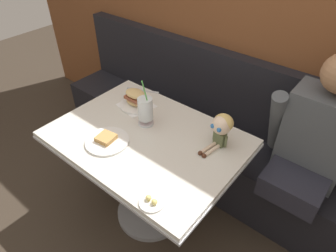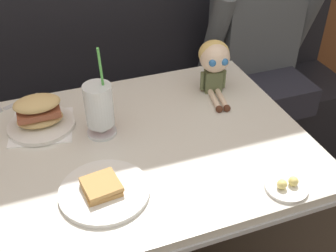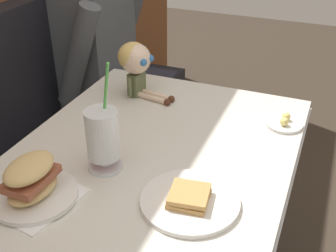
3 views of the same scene
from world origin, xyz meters
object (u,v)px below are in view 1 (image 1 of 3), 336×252
object	(u,v)px
milkshake_glass	(145,110)
sandwich_plate	(136,100)
butter_knife	(137,90)
butter_saucer	(152,202)
diner_patron	(315,140)
toast_plate	(107,140)
seated_doll	(222,126)

from	to	relation	value
milkshake_glass	sandwich_plate	world-z (taller)	milkshake_glass
sandwich_plate	butter_knife	bearing A→B (deg)	132.12
butter_knife	milkshake_glass	bearing A→B (deg)	-38.38
butter_knife	butter_saucer	bearing A→B (deg)	-42.43
milkshake_glass	sandwich_plate	bearing A→B (deg)	150.51
diner_patron	toast_plate	bearing A→B (deg)	-140.43
butter_saucer	diner_patron	bearing A→B (deg)	64.40
sandwich_plate	diner_patron	xyz separation A→B (m)	(1.04, 0.39, -0.04)
seated_doll	toast_plate	bearing A→B (deg)	-142.76
sandwich_plate	seated_doll	distance (m)	0.64
toast_plate	diner_patron	size ratio (longest dim) A/B	0.31
milkshake_glass	butter_knife	world-z (taller)	milkshake_glass
toast_plate	sandwich_plate	xyz separation A→B (m)	(-0.13, 0.37, 0.03)
butter_saucer	seated_doll	bearing A→B (deg)	87.08
butter_knife	seated_doll	bearing A→B (deg)	-9.64
sandwich_plate	butter_saucer	xyz separation A→B (m)	(0.60, -0.53, -0.04)
seated_doll	diner_patron	bearing A→B (deg)	42.24
seated_doll	milkshake_glass	bearing A→B (deg)	-165.37
butter_saucer	seated_doll	world-z (taller)	seated_doll
toast_plate	seated_doll	world-z (taller)	seated_doll
milkshake_glass	diner_patron	world-z (taller)	diner_patron
toast_plate	butter_saucer	bearing A→B (deg)	-18.27
butter_saucer	milkshake_glass	bearing A→B (deg)	134.87
toast_plate	butter_saucer	distance (m)	0.50
milkshake_glass	butter_knife	size ratio (longest dim) A/B	1.44
diner_patron	sandwich_plate	bearing A→B (deg)	-159.58
sandwich_plate	seated_doll	world-z (taller)	seated_doll
butter_knife	seated_doll	size ratio (longest dim) A/B	0.97
sandwich_plate	milkshake_glass	bearing A→B (deg)	-29.49
butter_saucer	diner_patron	size ratio (longest dim) A/B	0.15
butter_saucer	seated_doll	distance (m)	0.56
butter_saucer	butter_knife	world-z (taller)	butter_saucer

